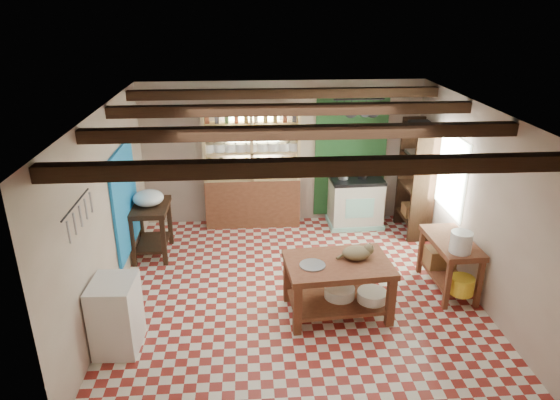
{
  "coord_description": "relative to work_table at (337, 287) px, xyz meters",
  "views": [
    {
      "loc": [
        -0.65,
        -6.15,
        3.88
      ],
      "look_at": [
        -0.19,
        0.3,
        1.28
      ],
      "focal_mm": 32.0,
      "sensor_mm": 36.0,
      "label": 1
    }
  ],
  "objects": [
    {
      "name": "wall_front",
      "position": [
        -0.5,
        -1.92,
        0.92
      ],
      "size": [
        5.0,
        0.04,
        2.6
      ],
      "primitive_type": "cube",
      "color": "#C5B09E",
      "rests_on": "floor"
    },
    {
      "name": "wall_right",
      "position": [
        2.0,
        0.58,
        0.92
      ],
      "size": [
        0.04,
        5.0,
        2.6
      ],
      "primitive_type": "cube",
      "color": "#C5B09E",
      "rests_on": "floor"
    },
    {
      "name": "tall_rack",
      "position": [
        1.78,
        2.38,
        0.62
      ],
      "size": [
        0.4,
        0.86,
        2.0
      ],
      "primitive_type": "cube",
      "color": "#351F12",
      "rests_on": "floor"
    },
    {
      "name": "kettle_left",
      "position": [
        0.57,
        2.73,
        0.64
      ],
      "size": [
        0.19,
        0.19,
        0.21
      ],
      "primitive_type": "cylinder",
      "rotation": [
        0.0,
        0.0,
        0.04
      ],
      "color": "#9D9EA5",
      "rests_on": "stove"
    },
    {
      "name": "green_wall_patch",
      "position": [
        0.75,
        3.05,
        0.87
      ],
      "size": [
        1.3,
        0.04,
        2.3
      ],
      "primitive_type": "cube",
      "color": "#1D4920",
      "rests_on": "wall_back"
    },
    {
      "name": "basin_large",
      "position": [
        0.05,
        0.05,
        -0.11
      ],
      "size": [
        0.44,
        0.44,
        0.14
      ],
      "primitive_type": "cylinder",
      "rotation": [
        0.0,
        0.0,
        0.08
      ],
      "color": "white",
      "rests_on": "work_table"
    },
    {
      "name": "stove",
      "position": [
        0.82,
        2.73,
        0.08
      ],
      "size": [
        0.95,
        0.66,
        0.91
      ],
      "primitive_type": "cube",
      "rotation": [
        0.0,
        0.0,
        0.04
      ],
      "color": "beige",
      "rests_on": "floor"
    },
    {
      "name": "right_counter",
      "position": [
        1.68,
        0.47,
        0.01
      ],
      "size": [
        0.58,
        1.1,
        0.78
      ],
      "primitive_type": "cube",
      "rotation": [
        0.0,
        0.0,
        0.03
      ],
      "color": "brown",
      "rests_on": "floor"
    },
    {
      "name": "work_table",
      "position": [
        0.0,
        0.0,
        0.0
      ],
      "size": [
        1.4,
        0.99,
        0.76
      ],
      "primitive_type": "cube",
      "rotation": [
        0.0,
        0.0,
        0.08
      ],
      "color": "brown",
      "rests_on": "floor"
    },
    {
      "name": "blue_wall_patch",
      "position": [
        -2.97,
        1.48,
        0.72
      ],
      "size": [
        0.04,
        1.4,
        1.6
      ],
      "primitive_type": "cube",
      "color": "#1B7FCF",
      "rests_on": "wall_left"
    },
    {
      "name": "window_right",
      "position": [
        1.98,
        1.58,
        1.02
      ],
      "size": [
        0.02,
        1.3,
        1.2
      ],
      "primitive_type": "cube",
      "color": "silver",
      "rests_on": "wall_right"
    },
    {
      "name": "wall_back",
      "position": [
        -0.5,
        3.08,
        0.92
      ],
      "size": [
        5.0,
        0.04,
        2.6
      ],
      "primitive_type": "cube",
      "color": "#C5B09E",
      "rests_on": "floor"
    },
    {
      "name": "kettle_right",
      "position": [
        0.92,
        2.74,
        0.63
      ],
      "size": [
        0.16,
        0.16,
        0.2
      ],
      "primitive_type": "cylinder",
      "rotation": [
        0.0,
        0.0,
        0.04
      ],
      "color": "black",
      "rests_on": "stove"
    },
    {
      "name": "white_cabinet",
      "position": [
        -2.72,
        -0.53,
        0.07
      ],
      "size": [
        0.52,
        0.62,
        0.89
      ],
      "primitive_type": "cube",
      "rotation": [
        0.0,
        0.0,
        -0.05
      ],
      "color": "white",
      "rests_on": "floor"
    },
    {
      "name": "steel_tray",
      "position": [
        -0.35,
        -0.08,
        0.39
      ],
      "size": [
        0.35,
        0.35,
        0.02
      ],
      "primitive_type": "cylinder",
      "rotation": [
        0.0,
        0.0,
        0.08
      ],
      "color": "#9D9EA5",
      "rests_on": "work_table"
    },
    {
      "name": "white_bucket",
      "position": [
        1.64,
        0.12,
        0.54
      ],
      "size": [
        0.29,
        0.29,
        0.28
      ],
      "primitive_type": "cylinder",
      "rotation": [
        0.0,
        0.0,
        0.03
      ],
      "color": "white",
      "rests_on": "right_counter"
    },
    {
      "name": "shelving_unit",
      "position": [
        -1.05,
        2.89,
        0.72
      ],
      "size": [
        1.7,
        0.34,
        2.2
      ],
      "primitive_type": "cube",
      "color": "tan",
      "rests_on": "floor"
    },
    {
      "name": "ceiling_beams",
      "position": [
        -0.5,
        0.58,
        2.1
      ],
      "size": [
        5.0,
        3.8,
        0.15
      ],
      "primitive_type": "cube",
      "color": "#351F12",
      "rests_on": "ceiling"
    },
    {
      "name": "basin_small",
      "position": [
        0.46,
        -0.06,
        -0.11
      ],
      "size": [
        0.42,
        0.42,
        0.14
      ],
      "primitive_type": "cylinder",
      "rotation": [
        0.0,
        0.0,
        0.08
      ],
      "color": "white",
      "rests_on": "work_table"
    },
    {
      "name": "window_back",
      "position": [
        -1.0,
        3.06,
        1.32
      ],
      "size": [
        0.9,
        0.02,
        0.8
      ],
      "primitive_type": "cube",
      "color": "silver",
      "rests_on": "wall_back"
    },
    {
      "name": "wicker_basket",
      "position": [
        1.68,
        0.77,
        -0.03
      ],
      "size": [
        0.41,
        0.33,
        0.28
      ],
      "primitive_type": "cube",
      "rotation": [
        0.0,
        0.0,
        0.03
      ],
      "color": "olive",
      "rests_on": "right_counter"
    },
    {
      "name": "floor",
      "position": [
        -0.5,
        0.58,
        -0.39
      ],
      "size": [
        5.0,
        5.0,
        0.02
      ],
      "primitive_type": "cube",
      "color": "maroon",
      "rests_on": "ground"
    },
    {
      "name": "pot_rack",
      "position": [
        0.75,
        2.63,
        1.8
      ],
      "size": [
        0.86,
        0.12,
        0.36
      ],
      "primitive_type": "cube",
      "color": "black",
      "rests_on": "ceiling"
    },
    {
      "name": "cat",
      "position": [
        0.25,
        0.07,
        0.46
      ],
      "size": [
        0.43,
        0.37,
        0.17
      ],
      "primitive_type": "ellipsoid",
      "rotation": [
        0.0,
        0.0,
        0.25
      ],
      "color": "#8D7952",
      "rests_on": "work_table"
    },
    {
      "name": "wall_left",
      "position": [
        -3.0,
        0.58,
        0.92
      ],
      "size": [
        0.04,
        5.0,
        2.6
      ],
      "primitive_type": "cube",
      "color": "#C5B09E",
      "rests_on": "floor"
    },
    {
      "name": "prep_table",
      "position": [
        -2.7,
        1.83,
        0.05
      ],
      "size": [
        0.6,
        0.86,
        0.87
      ],
      "primitive_type": "cube",
      "rotation": [
        0.0,
        0.0,
        0.01
      ],
      "color": "#351F12",
      "rests_on": "floor"
    },
    {
      "name": "utensil_rail",
      "position": [
        -2.94,
        -0.62,
        1.4
      ],
      "size": [
        0.06,
        0.9,
        0.28
      ],
      "primitive_type": "cube",
      "color": "black",
      "rests_on": "wall_left"
    },
    {
      "name": "ceiling",
      "position": [
        -0.5,
        0.58,
        2.22
      ],
      "size": [
        5.0,
        5.0,
        0.02
      ],
      "primitive_type": "cube",
      "color": "#47484D",
      "rests_on": "wall_back"
    },
    {
      "name": "yellow_tub",
      "position": [
        1.7,
        0.02,
        -0.05
      ],
      "size": [
        0.33,
        0.33,
        0.24
      ],
      "primitive_type": "cylinder",
      "rotation": [
        0.0,
        0.0,
        0.03
      ],
      "color": "yellow",
      "rests_on": "right_counter"
    },
    {
      "name": "enamel_bowl",
      "position": [
        -2.7,
        1.83,
        0.61
      ],
      "size": [
        0.49,
        0.49,
        0.24
      ],
      "primitive_type": "ellipsoid",
      "rotation": [
        0.0,
        0.0,
        0.01
      ],
      "color": "white",
      "rests_on": "prep_table"
    }
  ]
}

